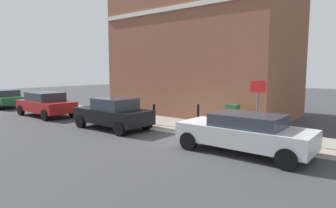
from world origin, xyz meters
name	(u,v)px	position (x,y,z in m)	size (l,w,h in m)	color
ground	(188,139)	(0.00, 0.00, 0.00)	(80.00, 80.00, 0.00)	#38383A
sidewalk	(124,117)	(1.94, 6.00, 0.07)	(2.52, 30.00, 0.15)	gray
corner_building	(203,43)	(6.41, 3.41, 4.52)	(6.53, 10.81, 9.04)	brown
car_silver	(245,132)	(-0.42, -2.64, 0.73)	(1.94, 4.46, 1.36)	#B7B7BC
car_black	(113,113)	(-0.53, 3.99, 0.76)	(1.90, 3.95, 1.50)	black
car_red	(46,104)	(-0.61, 10.24, 0.77)	(1.99, 4.24, 1.47)	maroon
car_green	(4,98)	(-0.48, 16.79, 0.71)	(2.01, 4.15, 1.34)	#195933
utility_cabinet	(232,118)	(2.18, -0.87, 0.68)	(0.46, 0.61, 1.15)	#1E4C28
bollard_near_cabinet	(198,114)	(2.28, 1.01, 0.70)	(0.14, 0.14, 1.04)	black
bollard_far_kerb	(154,113)	(0.93, 2.69, 0.70)	(0.14, 0.14, 1.04)	black
street_sign	(258,101)	(1.11, -2.44, 1.66)	(0.08, 0.60, 2.30)	#59595B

